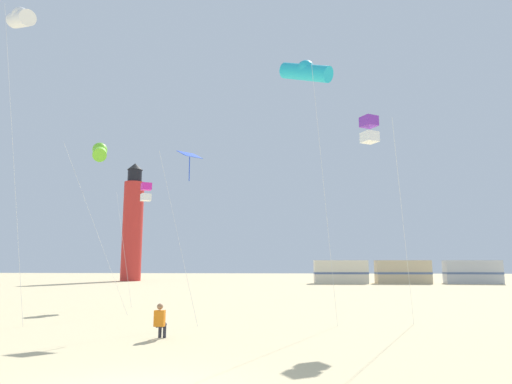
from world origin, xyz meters
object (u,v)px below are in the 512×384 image
object	(u,v)px
rv_van_tan	(403,272)
rv_van_silver	(472,272)
kite_tube_lime	(100,152)
kite_tube_cyan	(306,72)
kite_box_magenta	(146,192)
kite_diamond_blue	(189,160)
lighthouse_distant	(133,225)
kite_tube_white	(21,18)
kite_flyer_standing	(160,320)
kite_box_violet	(369,130)
rv_van_cream	(341,272)

from	to	relation	value
rv_van_tan	rv_van_silver	distance (m)	8.40
kite_tube_lime	kite_tube_cyan	bearing A→B (deg)	-20.45
kite_tube_lime	kite_box_magenta	xyz separation A→B (m)	(0.97, 4.92, -1.41)
kite_diamond_blue	lighthouse_distant	distance (m)	46.39
lighthouse_distant	kite_tube_white	bearing A→B (deg)	-76.62
kite_flyer_standing	lighthouse_distant	distance (m)	50.77
kite_tube_white	kite_diamond_blue	distance (m)	9.73
kite_tube_cyan	rv_van_silver	distance (m)	45.01
kite_box_violet	kite_box_magenta	size ratio (longest dim) A/B	1.16
kite_flyer_standing	kite_diamond_blue	world-z (taller)	kite_diamond_blue
kite_flyer_standing	kite_box_magenta	distance (m)	14.63
kite_tube_lime	kite_tube_cyan	xyz separation A→B (m)	(10.83, -4.04, 2.35)
lighthouse_distant	kite_box_magenta	bearing A→B (deg)	-69.01
kite_tube_cyan	kite_box_magenta	bearing A→B (deg)	137.74
kite_tube_cyan	kite_box_violet	xyz separation A→B (m)	(2.69, 0.42, -2.55)
kite_flyer_standing	kite_box_magenta	bearing A→B (deg)	-67.64
rv_van_silver	kite_flyer_standing	bearing A→B (deg)	-117.15
kite_tube_white	lighthouse_distant	bearing A→B (deg)	103.38
kite_box_violet	rv_van_tan	size ratio (longest dim) A/B	1.34
kite_box_violet	rv_van_cream	xyz separation A→B (m)	(2.63, 37.36, -6.75)
kite_box_magenta	kite_diamond_blue	distance (m)	9.41
kite_flyer_standing	rv_van_cream	bearing A→B (deg)	-102.97
rv_van_tan	kite_tube_lime	bearing A→B (deg)	-126.10
kite_tube_cyan	kite_diamond_blue	bearing A→B (deg)	171.61
kite_diamond_blue	rv_van_cream	distance (m)	38.89
kite_tube_white	rv_van_silver	world-z (taller)	kite_tube_white
kite_box_violet	kite_diamond_blue	xyz separation A→B (m)	(-7.91, 0.35, -1.12)
kite_tube_white	rv_van_silver	size ratio (longest dim) A/B	2.10
kite_tube_cyan	lighthouse_distant	distance (m)	49.40
kite_tube_white	rv_van_cream	xyz separation A→B (m)	(17.87, 38.70, -11.82)
kite_box_violet	rv_van_cream	size ratio (longest dim) A/B	1.34
rv_van_cream	kite_diamond_blue	bearing A→B (deg)	-107.45
kite_tube_lime	rv_van_cream	world-z (taller)	kite_tube_lime
kite_flyer_standing	kite_diamond_blue	bearing A→B (deg)	-87.07
kite_tube_cyan	rv_van_silver	world-z (taller)	kite_tube_cyan
kite_flyer_standing	lighthouse_distant	bearing A→B (deg)	-67.73
kite_tube_lime	rv_van_tan	xyz separation A→B (m)	(23.68, 34.09, -6.96)
lighthouse_distant	kite_tube_lime	bearing A→B (deg)	-72.71
kite_tube_cyan	rv_van_cream	distance (m)	39.27
lighthouse_distant	kite_flyer_standing	bearing A→B (deg)	-68.98
kite_tube_lime	lighthouse_distant	size ratio (longest dim) A/B	0.54
kite_diamond_blue	lighthouse_distant	size ratio (longest dim) A/B	0.45
kite_flyer_standing	rv_van_cream	distance (m)	42.44
kite_tube_lime	kite_tube_cyan	size ratio (longest dim) A/B	0.79
kite_tube_white	rv_van_tan	xyz separation A→B (m)	(25.41, 39.05, -11.82)
kite_flyer_standing	rv_van_tan	size ratio (longest dim) A/B	0.18
kite_tube_white	kite_box_violet	size ratio (longest dim) A/B	1.59
lighthouse_distant	rv_van_silver	bearing A→B (deg)	-6.39
kite_box_magenta	rv_van_silver	size ratio (longest dim) A/B	1.14
kite_flyer_standing	rv_van_cream	xyz separation A→B (m)	(10.42, 41.13, 0.78)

